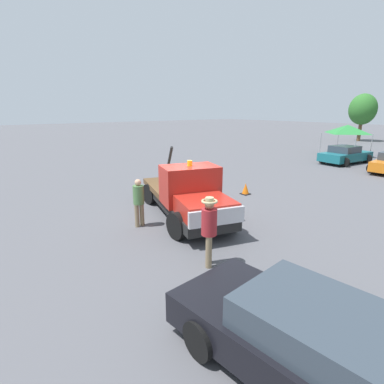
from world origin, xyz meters
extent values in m
plane|color=#545459|center=(0.00, 0.00, 0.00)|extent=(160.00, 160.00, 0.00)
cube|color=black|center=(0.00, 0.00, 0.53)|extent=(6.11, 3.40, 0.35)
cube|color=#B22319|center=(2.01, -0.61, 0.98)|extent=(2.05, 2.08, 0.55)
cube|color=silver|center=(2.84, -0.86, 0.95)|extent=(0.63, 1.74, 0.50)
cube|color=#B22319|center=(0.61, -0.19, 1.38)|extent=(1.80, 2.27, 1.36)
cube|color=brown|center=(-1.40, 0.42, 0.81)|extent=(3.37, 2.74, 0.22)
cylinder|color=black|center=(-1.99, 0.60, 1.70)|extent=(1.17, 0.46, 1.63)
cylinder|color=orange|center=(0.61, -0.19, 2.17)|extent=(0.18, 0.18, 0.20)
cylinder|color=black|center=(2.21, 0.31, 0.44)|extent=(0.88, 0.26, 0.88)
cylinder|color=black|center=(1.66, -1.49, 0.44)|extent=(0.88, 0.26, 0.88)
cylinder|color=black|center=(-1.54, 1.45, 0.44)|extent=(0.88, 0.26, 0.88)
cylinder|color=black|center=(-2.09, -0.35, 0.44)|extent=(0.88, 0.26, 0.88)
cube|color=black|center=(7.46, -2.78, 0.54)|extent=(5.40, 2.44, 0.60)
cube|color=#333D47|center=(7.20, -2.81, 1.09)|extent=(2.36, 1.90, 0.50)
cylinder|color=black|center=(5.60, -2.07, 0.34)|extent=(0.68, 0.22, 0.68)
cylinder|color=black|center=(5.79, -3.87, 0.34)|extent=(0.68, 0.22, 0.68)
cylinder|color=#847051|center=(3.46, -1.70, 0.44)|extent=(0.17, 0.17, 0.88)
cylinder|color=#847051|center=(3.63, -1.84, 0.44)|extent=(0.17, 0.17, 0.88)
cylinder|color=maroon|center=(3.55, -1.77, 1.23)|extent=(0.41, 0.41, 0.70)
sphere|color=#A87A56|center=(3.55, -1.77, 1.70)|extent=(0.24, 0.24, 0.24)
torus|color=tan|center=(3.55, -1.77, 1.79)|extent=(0.42, 0.42, 0.06)
cylinder|color=tan|center=(3.55, -1.77, 1.84)|extent=(0.22, 0.22, 0.11)
cylinder|color=#847051|center=(-0.03, -2.02, 0.41)|extent=(0.15, 0.15, 0.83)
cylinder|color=#847051|center=(-0.06, -1.81, 0.41)|extent=(0.15, 0.15, 0.83)
cylinder|color=#4C7542|center=(-0.04, -1.91, 1.15)|extent=(0.38, 0.38, 0.65)
sphere|color=tan|center=(-0.04, -1.91, 1.59)|extent=(0.22, 0.22, 0.22)
cube|color=#196670|center=(-1.92, 16.49, 0.54)|extent=(2.26, 4.41, 0.60)
cube|color=#333D47|center=(-1.94, 16.28, 1.09)|extent=(1.79, 1.94, 0.50)
cylinder|color=black|center=(-2.65, 18.02, 0.34)|extent=(0.68, 0.22, 0.68)
cylinder|color=black|center=(-0.90, 17.84, 0.34)|extent=(0.68, 0.22, 0.68)
cylinder|color=black|center=(-2.93, 15.14, 0.34)|extent=(0.68, 0.22, 0.68)
cylinder|color=black|center=(-1.19, 14.97, 0.34)|extent=(0.68, 0.22, 0.68)
cylinder|color=black|center=(1.01, 14.13, 0.34)|extent=(0.68, 0.22, 0.68)
cylinder|color=#9E9EA3|center=(-5.38, 18.84, 0.96)|extent=(0.07, 0.07, 1.93)
cylinder|color=#9E9EA3|center=(-2.36, 18.84, 0.96)|extent=(0.07, 0.07, 1.93)
cylinder|color=#9E9EA3|center=(-5.38, 21.86, 0.96)|extent=(0.07, 0.07, 1.93)
cylinder|color=#9E9EA3|center=(-2.36, 21.86, 0.96)|extent=(0.07, 0.07, 1.93)
pyramid|color=#287F38|center=(-3.87, 20.35, 2.30)|extent=(3.02, 3.02, 0.75)
cylinder|color=brown|center=(-8.93, 34.12, 1.02)|extent=(0.41, 0.41, 2.04)
ellipsoid|color=#2D6B28|center=(-8.93, 34.12, 3.93)|extent=(3.26, 3.26, 3.79)
cube|color=black|center=(-0.59, 4.10, 0.02)|extent=(0.40, 0.40, 0.04)
cone|color=orange|center=(-0.59, 4.10, 0.28)|extent=(0.36, 0.36, 0.55)
camera|label=1|loc=(8.97, -6.46, 4.03)|focal=28.00mm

